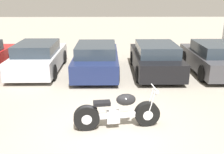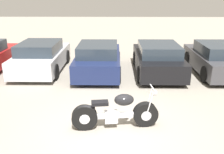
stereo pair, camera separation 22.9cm
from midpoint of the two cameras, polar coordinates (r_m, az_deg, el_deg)
The scene contains 6 objects.
ground_plane at distance 6.84m, azimuth 0.32°, elevation -11.66°, with size 60.00×60.00×0.00m, color gray.
motorcycle at distance 6.69m, azimuth 1.64°, elevation -8.10°, with size 2.32×0.68×1.09m.
parked_car_silver at distance 11.77m, azimuth -15.27°, elevation 4.45°, with size 1.94×4.07×1.36m.
parked_car_navy at distance 11.03m, azimuth -2.53°, elevation 4.15°, with size 1.94×4.07×1.36m.
parked_car_black at distance 11.22m, azimuth 10.95°, elevation 4.07°, with size 1.94×4.07×1.36m.
parked_car_dark_grey at distance 11.98m, azimuth 23.33°, elevation 3.79°, with size 1.94×4.07×1.36m.
Camera 2 is at (0.17, -5.87, 3.50)m, focal length 40.00 mm.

